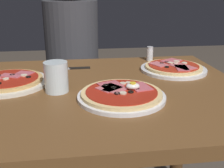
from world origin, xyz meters
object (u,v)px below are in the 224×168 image
pizza_foreground (122,94)px  salt_shaker (150,54)px  dining_table (101,119)px  pizza_across_right (173,68)px  knife (71,68)px  diner_person (73,70)px  pizza_across_left (8,81)px  water_glass_near (56,79)px

pizza_foreground → salt_shaker: size_ratio=4.13×
dining_table → pizza_across_right: size_ratio=3.78×
pizza_foreground → knife: pizza_foreground is taller
pizza_foreground → diner_person: size_ratio=0.23×
dining_table → diner_person: (-0.10, 0.78, -0.04)m
pizza_across_left → dining_table: bearing=-13.1°
dining_table → knife: bearing=113.0°
knife → salt_shaker: salt_shaker is taller
salt_shaker → dining_table: bearing=-128.2°
pizza_across_left → water_glass_near: 0.20m
pizza_foreground → knife: bearing=114.5°
pizza_across_right → dining_table: bearing=-153.3°
dining_table → knife: 0.29m
dining_table → diner_person: diner_person is taller
dining_table → salt_shaker: bearing=51.8°
water_glass_near → knife: bearing=80.8°
knife → diner_person: bearing=89.5°
dining_table → pizza_across_right: 0.38m
diner_person → salt_shaker: bearing=130.0°
pizza_across_left → pizza_foreground: bearing=-25.7°
pizza_foreground → pizza_across_right: (0.26, 0.27, -0.00)m
pizza_foreground → water_glass_near: bearing=156.5°
pizza_across_right → diner_person: (-0.42, 0.61, -0.17)m
water_glass_near → knife: (0.04, 0.26, -0.04)m
pizza_across_right → diner_person: 0.77m
dining_table → pizza_foreground: (0.06, -0.11, 0.14)m
dining_table → pizza_across_right: pizza_across_right is taller
dining_table → pizza_across_left: pizza_across_left is taller
pizza_across_left → salt_shaker: salt_shaker is taller
dining_table → salt_shaker: size_ratio=15.30×
pizza_foreground → salt_shaker: 0.49m
salt_shaker → pizza_across_left: bearing=-156.0°
pizza_across_right → knife: bearing=168.9°
pizza_foreground → diner_person: diner_person is taller
water_glass_near → salt_shaker: bearing=40.9°
pizza_foreground → pizza_across_right: 0.38m
pizza_foreground → water_glass_near: (-0.20, 0.09, 0.03)m
dining_table → pizza_foreground: size_ratio=3.71×
water_glass_near → pizza_foreground: bearing=-23.5°
pizza_foreground → pizza_across_left: (-0.38, 0.18, -0.00)m
pizza_across_left → knife: size_ratio=1.47×
pizza_foreground → diner_person: 0.92m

